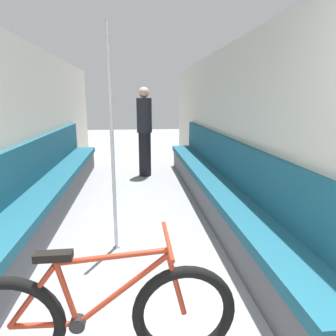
% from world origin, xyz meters
% --- Properties ---
extents(wall_left, '(0.10, 10.02, 2.30)m').
position_xyz_m(wall_left, '(-1.40, 3.41, 1.15)').
color(wall_left, beige).
rests_on(wall_left, ground).
extents(wall_right, '(0.10, 10.02, 2.30)m').
position_xyz_m(wall_right, '(1.40, 3.41, 1.15)').
color(wall_right, beige).
rests_on(wall_right, ground).
extents(bench_seat_row_left, '(0.46, 5.77, 1.02)m').
position_xyz_m(bench_seat_row_left, '(-1.15, 3.48, 0.33)').
color(bench_seat_row_left, '#4C4C51').
rests_on(bench_seat_row_left, ground).
extents(bench_seat_row_right, '(0.46, 5.77, 1.02)m').
position_xyz_m(bench_seat_row_right, '(1.15, 3.48, 0.33)').
color(bench_seat_row_right, '#4C4C51').
rests_on(bench_seat_row_right, ground).
extents(bicycle, '(1.61, 0.46, 0.80)m').
position_xyz_m(bicycle, '(-0.20, 0.99, 0.33)').
color(bicycle, black).
rests_on(bicycle, ground).
extents(grab_pole_near, '(0.08, 0.08, 2.28)m').
position_xyz_m(grab_pole_near, '(-0.20, 2.45, 1.11)').
color(grab_pole_near, gray).
rests_on(grab_pole_near, ground).
extents(passenger_standing, '(0.30, 0.30, 1.77)m').
position_xyz_m(passenger_standing, '(0.22, 5.50, 0.92)').
color(passenger_standing, black).
rests_on(passenger_standing, ground).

